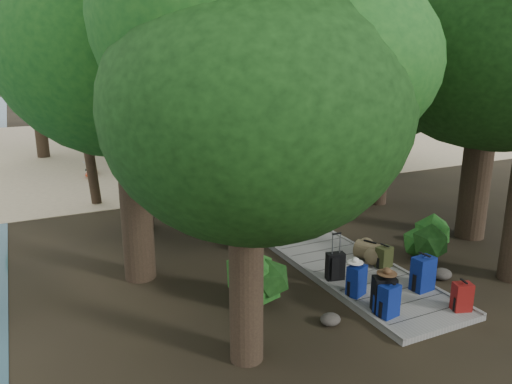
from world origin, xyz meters
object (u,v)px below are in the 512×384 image
backpack_right_d (384,256)px  kayak (91,171)px  duffel_right_khaki (369,251)px  suitcase_on_boardwalk (335,266)px  backpack_right_c (421,272)px  lone_suitcase_on_sand (210,168)px  backpack_right_a (462,295)px  backpack_left_a (389,299)px  backpack_left_b (384,292)px  backpack_right_b (423,272)px  backpack_left_c (357,279)px  sun_lounger (256,151)px

backpack_right_d → kayak: backpack_right_d is taller
duffel_right_khaki → suitcase_on_boardwalk: size_ratio=1.08×
backpack_right_c → lone_suitcase_on_sand: (-0.39, 11.38, -0.06)m
backpack_right_a → backpack_left_a: bearing=-179.4°
suitcase_on_boardwalk → backpack_left_a: bearing=-78.4°
backpack_left_b → duffel_right_khaki: size_ratio=1.19×
backpack_right_a → duffel_right_khaki: bearing=108.5°
suitcase_on_boardwalk → backpack_left_b: bearing=-77.0°
backpack_right_c → suitcase_on_boardwalk: size_ratio=0.98×
backpack_right_b → backpack_right_d: (0.05, 1.24, -0.13)m
backpack_right_c → backpack_right_d: bearing=89.6°
backpack_left_a → backpack_right_b: size_ratio=0.87×
backpack_left_b → suitcase_on_boardwalk: size_ratio=1.28×
backpack_left_c → backpack_right_c: size_ratio=1.19×
suitcase_on_boardwalk → lone_suitcase_on_sand: suitcase_on_boardwalk is taller
backpack_right_a → backpack_left_c: bearing=153.4°
backpack_left_a → backpack_right_b: backpack_right_b is taller
backpack_right_d → lone_suitcase_on_sand: (-0.30, 10.33, -0.04)m
backpack_right_a → duffel_right_khaki: (-0.04, 2.69, -0.09)m
backpack_left_b → sun_lounger: backpack_left_b is taller
backpack_right_d → lone_suitcase_on_sand: 10.33m
backpack_right_b → duffel_right_khaki: backpack_right_b is taller
backpack_right_b → duffel_right_khaki: (0.01, 1.72, -0.18)m
suitcase_on_boardwalk → sun_lounger: bearing=83.4°
backpack_left_b → backpack_right_c: bearing=40.7°
backpack_left_a → backpack_left_b: backpack_left_b is taller
backpack_left_b → lone_suitcase_on_sand: (1.04, 11.92, -0.15)m
duffel_right_khaki → suitcase_on_boardwalk: (-1.33, -0.53, 0.08)m
sun_lounger → lone_suitcase_on_sand: bearing=-148.0°
backpack_right_a → backpack_right_c: 1.15m
backpack_right_d → duffel_right_khaki: backpack_right_d is taller
suitcase_on_boardwalk → backpack_right_b: bearing=-30.1°
backpack_left_b → backpack_right_c: backpack_left_b is taller
duffel_right_khaki → backpack_right_b: bearing=-114.5°
backpack_right_c → duffel_right_khaki: size_ratio=0.91×
backpack_right_b → backpack_right_d: size_ratio=1.48×
kayak → sun_lounger: bearing=20.2°
backpack_left_a → backpack_left_c: bearing=80.9°
backpack_right_a → backpack_right_b: 0.97m
suitcase_on_boardwalk → kayak: size_ratio=0.19×
backpack_left_c → kayak: bearing=81.4°
backpack_right_b → sun_lounger: size_ratio=0.41×
backpack_right_c → lone_suitcase_on_sand: bearing=86.7°
duffel_right_khaki → backpack_right_a: bearing=-113.2°
backpack_right_b → lone_suitcase_on_sand: (-0.26, 11.57, -0.16)m
backpack_right_d → backpack_left_c: bearing=-161.1°
backpack_right_c → duffel_right_khaki: backpack_right_c is taller
backpack_right_b → sun_lounger: backpack_right_b is taller
backpack_right_d → kayak: size_ratio=0.17×
backpack_left_a → duffel_right_khaki: bearing=49.0°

